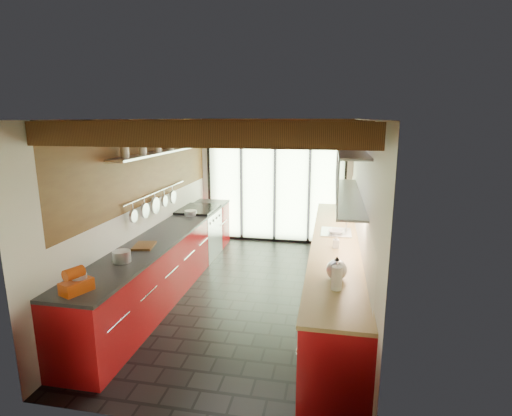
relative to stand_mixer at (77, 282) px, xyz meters
name	(u,v)px	position (x,y,z in m)	size (l,w,h in m)	color
ground	(249,293)	(1.27, 2.24, -1.03)	(5.50, 5.50, 0.00)	black
room_shell	(248,187)	(1.27, 2.24, 0.63)	(5.50, 5.50, 5.50)	silver
ceiling_beams	(253,129)	(1.27, 2.62, 1.44)	(3.14, 5.06, 4.90)	#593316
glass_door	(275,165)	(1.27, 4.94, 0.63)	(2.95, 0.10, 2.90)	#C6EAAD
left_counter	(169,259)	(-0.01, 2.24, -0.57)	(0.68, 5.00, 0.92)	#9C0E11
range_stove	(199,233)	(-0.01, 3.69, -0.56)	(0.66, 0.90, 0.97)	silver
right_counter	(335,271)	(2.54, 2.24, -0.57)	(0.68, 5.00, 0.92)	#9C0E11
sink_assembly	(337,230)	(2.56, 2.64, -0.07)	(0.45, 0.52, 0.43)	silver
upper_cabinets_right	(350,173)	(2.70, 2.54, 0.82)	(0.34, 3.00, 3.00)	silver
left_wall_fixtures	(157,169)	(-0.20, 2.42, 0.82)	(0.28, 2.60, 0.96)	silver
stand_mixer	(77,282)	(0.00, 0.00, 0.00)	(0.27, 0.34, 0.27)	#CA4610
pot_large	(122,256)	(0.00, 0.87, -0.04)	(0.22, 0.22, 0.14)	silver
pot_small	(191,213)	(0.00, 3.27, -0.06)	(0.22, 0.22, 0.09)	silver
cutting_board	(144,246)	(0.00, 1.45, -0.09)	(0.25, 0.35, 0.03)	brown
kettle	(337,268)	(2.54, 0.84, 0.01)	(0.28, 0.30, 0.27)	silver
paper_towel	(337,278)	(2.54, 0.54, 0.02)	(0.12, 0.12, 0.29)	white
soap_bottle	(336,242)	(2.54, 1.89, -0.02)	(0.08, 0.08, 0.18)	silver
bowl	(336,232)	(2.54, 2.58, -0.08)	(0.22, 0.22, 0.06)	silver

